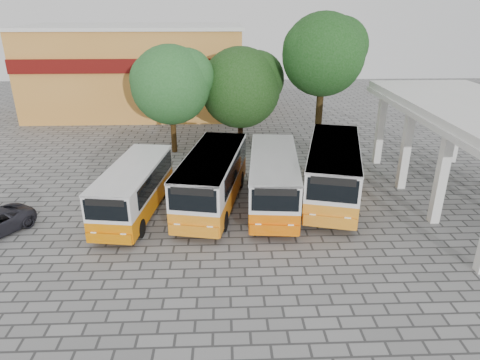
{
  "coord_description": "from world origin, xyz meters",
  "views": [
    {
      "loc": [
        -2.65,
        -16.94,
        10.27
      ],
      "look_at": [
        -1.84,
        4.08,
        1.5
      ],
      "focal_mm": 32.0,
      "sensor_mm": 36.0,
      "label": 1
    }
  ],
  "objects_px": {
    "bus_far_right": "(333,168)",
    "bus_centre_right": "(273,177)",
    "bus_far_left": "(134,187)",
    "bus_centre_left": "(212,177)"
  },
  "relations": [
    {
      "from": "bus_far_left",
      "to": "bus_far_right",
      "type": "relative_size",
      "value": 0.83
    },
    {
      "from": "bus_centre_left",
      "to": "bus_centre_right",
      "type": "relative_size",
      "value": 1.05
    },
    {
      "from": "bus_far_left",
      "to": "bus_far_right",
      "type": "height_order",
      "value": "bus_far_right"
    },
    {
      "from": "bus_far_left",
      "to": "bus_centre_right",
      "type": "distance_m",
      "value": 7.28
    },
    {
      "from": "bus_centre_left",
      "to": "bus_centre_right",
      "type": "distance_m",
      "value": 3.25
    },
    {
      "from": "bus_far_right",
      "to": "bus_centre_right",
      "type": "bearing_deg",
      "value": -152.29
    },
    {
      "from": "bus_far_left",
      "to": "bus_far_right",
      "type": "distance_m",
      "value": 10.74
    },
    {
      "from": "bus_far_right",
      "to": "bus_far_left",
      "type": "bearing_deg",
      "value": -157.51
    },
    {
      "from": "bus_centre_left",
      "to": "bus_far_right",
      "type": "relative_size",
      "value": 0.94
    },
    {
      "from": "bus_centre_left",
      "to": "bus_far_left",
      "type": "bearing_deg",
      "value": -158.06
    }
  ]
}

